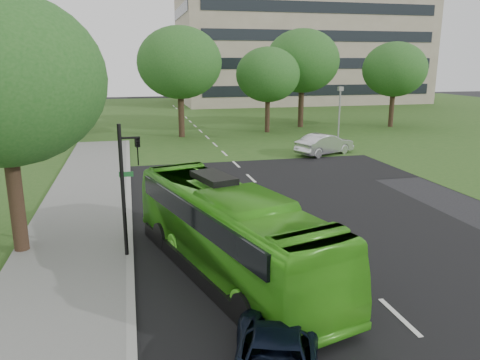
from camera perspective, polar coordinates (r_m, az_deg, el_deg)
The scene contains 14 objects.
ground at distance 18.74m, azimuth 9.15°, elevation -7.06°, with size 160.00×160.00×0.00m, color black.
street_surfaces at distance 39.95m, azimuth -3.81°, elevation 4.51°, with size 120.00×120.00×0.15m.
office_building at distance 83.39m, azimuth 7.31°, elevation 18.08°, with size 40.10×20.10×25.00m.
tree_park_a at distance 44.30m, azimuth -23.39°, elevation 11.50°, with size 6.11×6.11×8.12m.
tree_park_b at distance 43.17m, azimuth -7.37°, elevation 13.99°, with size 7.52×7.52×9.87m.
tree_park_c at distance 45.91m, azimuth 3.42°, elevation 12.69°, with size 6.14×6.14×8.16m.
tree_park_d at distance 50.06m, azimuth 7.61°, elevation 14.18°, with size 7.61×7.61×10.06m.
tree_park_e at distance 52.27m, azimuth 18.34°, elevation 12.67°, with size 6.58×6.58×8.77m.
tree_park_f at distance 47.30m, azimuth -24.54°, elevation 12.50°, with size 6.99×6.99×9.34m.
tree_side_near at distance 17.68m, azimuth -27.07°, elevation 10.79°, with size 6.82×6.82×9.07m.
bus at distance 15.16m, azimuth -1.41°, elevation -6.23°, with size 2.43×10.41×2.90m, color #4DBC23.
sedan at distance 35.48m, azimuth 10.29°, elevation 4.32°, with size 1.66×4.75×1.57m, color silver.
traffic_light at distance 16.33m, azimuth -13.63°, elevation -0.17°, with size 0.77×0.23×4.77m.
camera_pole at distance 39.65m, azimuth 12.04°, elevation 8.62°, with size 0.46×0.42×4.78m.
Camera 1 is at (-6.84, -16.09, 6.75)m, focal length 35.00 mm.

